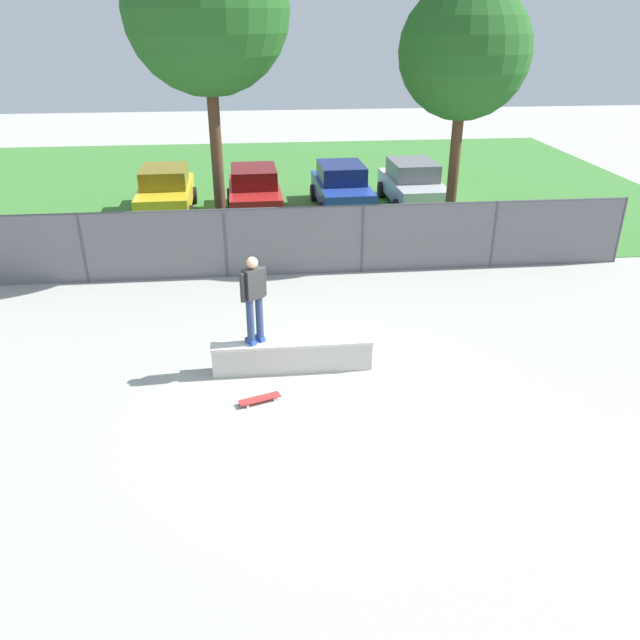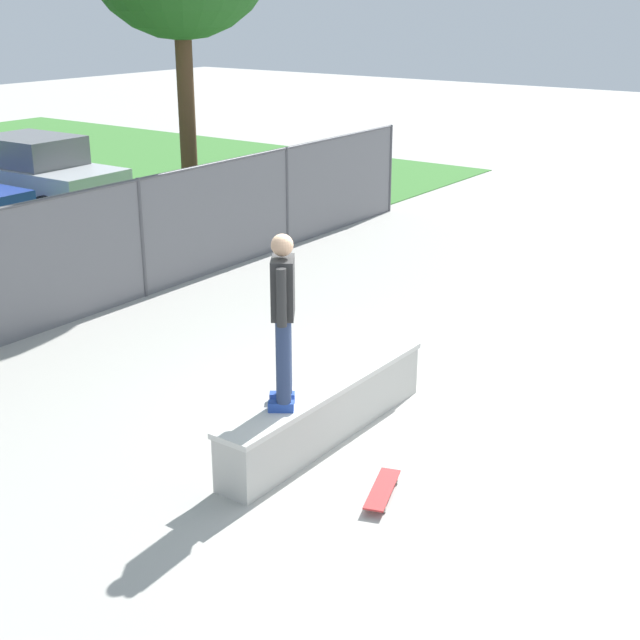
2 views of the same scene
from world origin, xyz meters
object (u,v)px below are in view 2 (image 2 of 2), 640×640
at_px(car_silver, 37,173).
at_px(skateboarder, 283,314).
at_px(concrete_ledge, 326,410).
at_px(skateboard, 382,490).

bearing_deg(car_silver, skateboarder, -116.99).
height_order(concrete_ledge, car_silver, car_silver).
bearing_deg(skateboard, car_silver, 65.25).
bearing_deg(skateboarder, concrete_ledge, -0.98).
xyz_separation_m(skateboard, car_silver, (6.03, 13.08, 0.77)).
xyz_separation_m(skateboarder, skateboard, (0.03, -1.18, -1.59)).
relative_size(skateboard, car_silver, 0.19).
distance_m(concrete_ledge, skateboard, 1.38).
distance_m(concrete_ledge, car_silver, 13.06).
relative_size(skateboarder, car_silver, 0.43).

